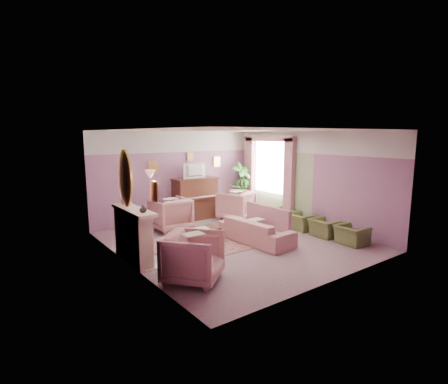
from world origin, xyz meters
TOP-DOWN VIEW (x-y plane):
  - floor at (0.00, 0.00)m, footprint 5.50×6.00m
  - ceiling at (0.00, 0.00)m, footprint 5.50×6.00m
  - wall_back at (0.00, 3.00)m, footprint 5.50×0.02m
  - wall_front at (0.00, -3.00)m, footprint 5.50×0.02m
  - wall_left at (-2.75, 0.00)m, footprint 0.02×6.00m
  - wall_right at (2.75, 0.00)m, footprint 0.02×6.00m
  - picture_rail_band at (0.00, 2.99)m, footprint 5.50×0.01m
  - stripe_panel at (2.73, 1.30)m, footprint 0.01×3.00m
  - fireplace_surround at (-2.59, 0.20)m, footprint 0.30×1.40m
  - fireplace_inset at (-2.49, 0.20)m, footprint 0.18×0.72m
  - fire_ember at (-2.45, 0.20)m, footprint 0.06×0.54m
  - mantel_shelf at (-2.56, 0.20)m, footprint 0.40×1.55m
  - hearth at (-2.39, 0.20)m, footprint 0.55×1.50m
  - mirror_frame at (-2.70, 0.20)m, footprint 0.04×0.72m
  - mirror_glass at (-2.67, 0.20)m, footprint 0.01×0.60m
  - sconce_shade at (-2.62, -0.85)m, footprint 0.20×0.20m
  - piano at (0.50, 2.68)m, footprint 1.40×0.60m
  - piano_keyshelf at (0.50, 2.33)m, footprint 1.30×0.12m
  - piano_keys at (0.50, 2.33)m, footprint 1.20×0.08m
  - piano_top at (0.50, 2.68)m, footprint 1.45×0.65m
  - television at (0.50, 2.63)m, footprint 0.80×0.12m
  - print_back_left at (-0.80, 2.96)m, footprint 0.30×0.03m
  - print_back_right at (1.55, 2.96)m, footprint 0.26×0.03m
  - print_back_mid at (0.50, 2.96)m, footprint 0.22×0.03m
  - print_left_wall at (-2.71, -1.20)m, footprint 0.03×0.28m
  - window_blind at (2.70, 1.55)m, footprint 0.03×1.40m
  - curtain_left at (2.62, 0.63)m, footprint 0.16×0.34m
  - curtain_right at (2.62, 2.47)m, footprint 0.16×0.34m
  - pelmet at (2.62, 1.55)m, footprint 0.16×2.20m
  - mantel_plant at (-2.55, 0.75)m, footprint 0.16×0.16m
  - mantel_vase at (-2.55, -0.30)m, footprint 0.16×0.16m
  - area_rug at (-0.77, 0.17)m, footprint 2.55×1.87m
  - coffee_table at (-0.94, 0.18)m, footprint 1.01×0.52m
  - table_paper at (-0.89, 0.18)m, footprint 0.35×0.28m
  - sofa at (0.42, -0.35)m, footprint 0.68×2.05m
  - sofa_throw at (0.82, -0.35)m, footprint 0.10×1.56m
  - floral_armchair_left at (-0.77, 1.97)m, footprint 0.97×0.97m
  - floral_armchair_right at (1.52, 1.85)m, footprint 0.97×0.97m
  - floral_armchair_front at (-2.09, -1.46)m, footprint 0.97×0.97m
  - olive_chair_a at (2.23, -1.88)m, footprint 0.51×0.72m
  - olive_chair_b at (2.23, -1.06)m, footprint 0.51×0.72m
  - olive_chair_c at (2.23, -0.24)m, footprint 0.51×0.72m
  - olive_chair_d at (2.23, 0.58)m, footprint 0.51×0.72m
  - side_table at (2.28, 2.55)m, footprint 0.52×0.52m
  - side_plant_big at (2.28, 2.55)m, footprint 0.30×0.30m
  - side_plant_small at (2.40, 2.45)m, footprint 0.16×0.16m
  - palm_pot at (2.27, 2.48)m, footprint 0.34×0.34m
  - palm_plant at (2.27, 2.48)m, footprint 0.76×0.76m

SIDE VIEW (x-z plane):
  - floor at x=0.00m, z-range -0.01..0.01m
  - area_rug at x=-0.77m, z-range 0.00..0.01m
  - hearth at x=-2.39m, z-range 0.00..0.02m
  - palm_pot at x=2.27m, z-range 0.00..0.34m
  - fire_ember at x=-2.45m, z-range 0.17..0.27m
  - coffee_table at x=-0.94m, z-range 0.00..0.45m
  - olive_chair_a at x=2.23m, z-range 0.00..0.63m
  - olive_chair_b at x=2.23m, z-range 0.00..0.63m
  - olive_chair_c at x=2.23m, z-range 0.00..0.63m
  - olive_chair_d at x=2.23m, z-range 0.00..0.63m
  - side_table at x=2.28m, z-range 0.00..0.70m
  - fireplace_inset at x=-2.49m, z-range 0.06..0.74m
  - sofa at x=0.42m, z-range 0.00..0.83m
  - table_paper at x=-0.89m, z-range 0.45..0.46m
  - floral_armchair_left at x=-0.77m, z-range 0.00..1.02m
  - floral_armchair_right at x=1.52m, z-range 0.00..1.02m
  - floral_armchair_front at x=-2.09m, z-range 0.00..1.02m
  - fireplace_surround at x=-2.59m, z-range 0.00..1.10m
  - sofa_throw at x=0.82m, z-range 0.31..0.89m
  - piano at x=0.50m, z-range 0.00..1.30m
  - piano_keyshelf at x=0.50m, z-range 0.69..0.75m
  - piano_keys at x=0.50m, z-range 0.75..0.77m
  - side_plant_small at x=2.40m, z-range 0.70..0.98m
  - side_plant_big at x=2.28m, z-range 0.70..1.04m
  - palm_plant at x=2.27m, z-range 0.34..1.78m
  - stripe_panel at x=2.73m, z-range 0.00..2.15m
  - mantel_shelf at x=-2.56m, z-range 1.09..1.16m
  - mantel_vase at x=-2.55m, z-range 1.15..1.31m
  - mantel_plant at x=-2.55m, z-range 1.15..1.43m
  - curtain_left at x=2.62m, z-range 0.00..2.60m
  - curtain_right at x=2.62m, z-range 0.00..2.60m
  - piano_top at x=0.50m, z-range 1.29..1.33m
  - wall_back at x=0.00m, z-range 0.00..2.80m
  - wall_front at x=0.00m, z-range 0.00..2.80m
  - wall_left at x=-2.75m, z-range 0.00..2.80m
  - wall_right at x=2.75m, z-range 0.00..2.80m
  - television at x=0.50m, z-range 1.36..1.84m
  - window_blind at x=2.70m, z-range 0.80..2.60m
  - print_back_left at x=-0.80m, z-range 1.53..1.91m
  - print_left_wall at x=-2.71m, z-range 1.54..1.90m
  - print_back_right at x=1.55m, z-range 1.61..1.95m
  - mirror_frame at x=-2.70m, z-range 1.20..2.40m
  - mirror_glass at x=-2.67m, z-range 1.27..2.33m
  - sconce_shade at x=-2.62m, z-range 1.90..2.06m
  - print_back_mid at x=0.50m, z-range 1.87..2.13m
  - picture_rail_band at x=0.00m, z-range 2.15..2.80m
  - pelmet at x=2.62m, z-range 2.48..2.64m
  - ceiling at x=0.00m, z-range 2.79..2.80m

